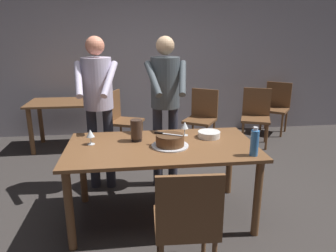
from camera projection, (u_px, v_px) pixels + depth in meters
The scene contains 18 objects.
ground_plane at pixel (162, 216), 3.08m from camera, with size 14.00×14.00×0.00m, color #383330.
back_wall at pixel (145, 57), 5.42m from camera, with size 10.00×0.12×2.70m, color #ADA8B2.
main_dining_table at pixel (162, 155), 2.90m from camera, with size 1.74×0.93×0.75m.
cake_on_platter at pixel (170, 141), 2.82m from camera, with size 0.34×0.34×0.11m.
cake_knife at pixel (163, 133), 2.83m from camera, with size 0.25×0.15×0.02m.
plate_stack at pixel (209, 134), 3.08m from camera, with size 0.22×0.22×0.06m.
wine_glass_near at pixel (90, 134), 2.86m from camera, with size 0.08×0.08×0.14m.
wine_glass_far at pixel (185, 126), 3.11m from camera, with size 0.08×0.08×0.14m.
water_bottle at pixel (254, 143), 2.60m from camera, with size 0.07×0.07×0.25m.
hurricane_lamp at pixel (136, 130), 2.95m from camera, with size 0.11×0.11×0.21m.
person_cutting_cake at pixel (165, 96), 3.44m from camera, with size 0.47×0.56×1.72m.
person_standing_beside at pixel (98, 97), 3.38m from camera, with size 0.47×0.56×1.72m.
chair_near_side at pixel (187, 221), 2.15m from camera, with size 0.46×0.46×0.90m.
background_table at pixel (63, 112), 4.81m from camera, with size 1.00×0.70×0.74m.
background_chair_0 at pixel (256, 114), 5.00m from camera, with size 0.57×0.57×0.90m.
background_chair_1 at pixel (276, 106), 5.62m from camera, with size 0.62×0.62×0.90m.
background_chair_2 at pixel (201, 116), 4.92m from camera, with size 0.61×0.61×0.90m.
background_chair_3 at pixel (122, 118), 4.81m from camera, with size 0.57×0.57×0.90m.
Camera 1 is at (-0.27, -2.69, 1.74)m, focal length 33.19 mm.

